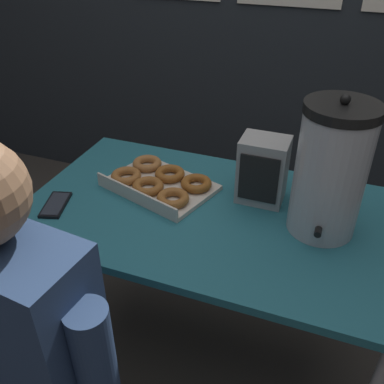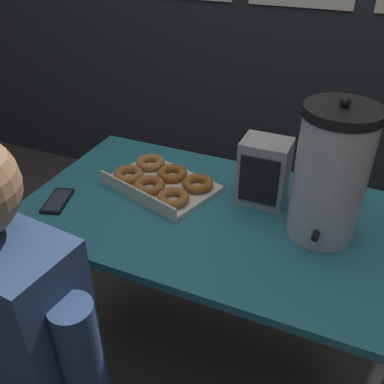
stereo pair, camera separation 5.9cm
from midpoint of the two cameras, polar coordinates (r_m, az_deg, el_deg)
ground_plane at (r=1.95m, az=2.80°, el=-20.00°), size 12.00×12.00×0.00m
folding_table at (r=1.47m, az=3.51°, el=-4.17°), size 1.24×0.73×0.72m
donut_box at (r=1.55m, az=-3.08°, el=1.39°), size 0.44×0.36×0.05m
coffee_urn at (r=1.30m, az=19.22°, el=2.23°), size 0.21×0.24×0.44m
cell_phone at (r=1.54m, az=-16.44°, el=-1.15°), size 0.11×0.16×0.01m
space_heater at (r=1.45m, az=10.71°, el=2.62°), size 0.16×0.13×0.23m
person_seated at (r=1.25m, az=-20.34°, el=-20.45°), size 0.55×0.26×1.23m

